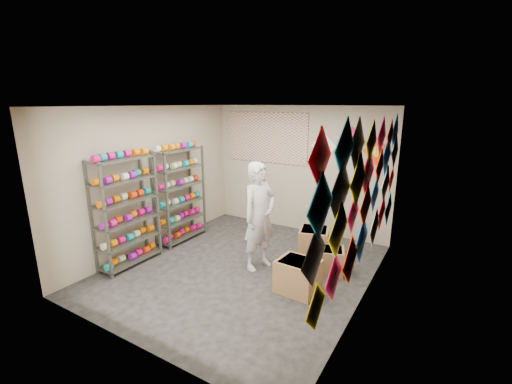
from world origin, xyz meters
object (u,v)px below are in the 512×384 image
Objects in this scene: shelf_rack_back at (180,195)px; carton_a at (298,276)px; carton_c at (314,242)px; shelf_rack_front at (126,212)px; shopkeeper at (259,216)px; carton_b at (328,260)px.

shelf_rack_back is 3.21× the size of carton_a.
carton_c is (-0.28, 1.34, 0.00)m from carton_a.
shelf_rack_front reaches higher than carton_c.
carton_a is at bearing -96.60° from shopkeeper.
shelf_rack_front is at bearing 134.58° from shopkeeper.
carton_b is (0.18, 0.80, -0.04)m from carton_a.
shelf_rack_front is 3.37m from carton_c.
shelf_rack_front is at bearing -158.78° from carton_c.
shopkeeper is at bearing 27.85° from shelf_rack_front.
carton_c is (-0.46, 0.54, 0.04)m from carton_b.
shelf_rack_back is at bearing 171.66° from carton_a.
shelf_rack_back reaches higher than carton_a.
shelf_rack_front is 2.26m from shopkeeper.
carton_b is 0.71m from carton_c.
shopkeeper reaches higher than carton_b.
carton_a is 1.04× the size of carton_c.
shelf_rack_front reaches higher than carton_b.
shelf_rack_back is 2.02m from shopkeeper.
shelf_rack_back is at bearing 99.83° from shopkeeper.
shelf_rack_back reaches higher than carton_b.
carton_b is (1.08, 0.42, -0.71)m from shopkeeper.
carton_b is 0.90× the size of carton_c.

